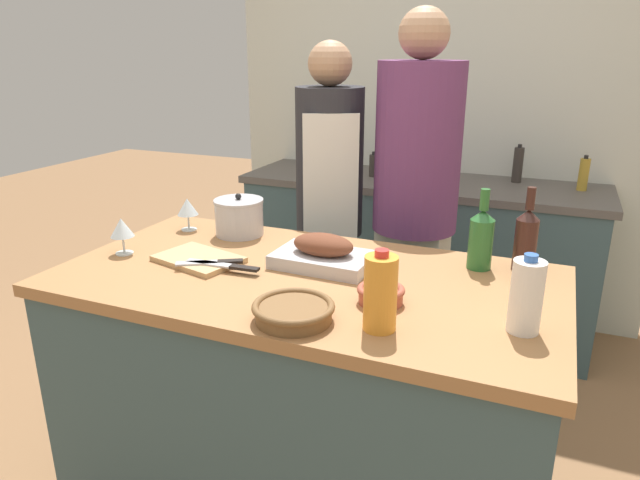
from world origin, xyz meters
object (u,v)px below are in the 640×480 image
at_px(juice_jug, 380,293).
at_px(wine_bottle_green, 481,238).
at_px(person_cook_aproned, 329,206).
at_px(wine_glass_right, 122,228).
at_px(person_cook_guest, 415,201).
at_px(milk_jug, 526,296).
at_px(stock_pot, 239,217).
at_px(wine_bottle_dark, 526,238).
at_px(condiment_bottle_short, 584,174).
at_px(mixing_bowl, 381,294).
at_px(knife_chef, 225,265).
at_px(roasting_pan, 323,254).
at_px(wicker_basket, 293,311).
at_px(condiment_bottle_tall, 518,165).
at_px(condiment_bottle_extra, 373,165).
at_px(knife_paring, 212,262).
at_px(wine_glass_left, 187,207).
at_px(cutting_board, 199,259).

distance_m(juice_jug, wine_bottle_green, 0.57).
bearing_deg(person_cook_aproned, wine_glass_right, -140.42).
bearing_deg(wine_bottle_green, person_cook_guest, 122.70).
bearing_deg(milk_jug, stock_pot, 158.82).
xyz_separation_m(stock_pot, wine_glass_right, (-0.26, -0.35, 0.02)).
xyz_separation_m(milk_jug, wine_bottle_dark, (-0.03, 0.44, 0.01)).
bearing_deg(condiment_bottle_short, wine_bottle_dark, -98.23).
xyz_separation_m(mixing_bowl, wine_bottle_dark, (0.35, 0.42, 0.08)).
bearing_deg(knife_chef, roasting_pan, 31.50).
bearing_deg(juice_jug, wine_bottle_green, 72.05).
height_order(wicker_basket, condiment_bottle_tall, condiment_bottle_tall).
distance_m(roasting_pan, condiment_bottle_short, 1.78).
xyz_separation_m(mixing_bowl, wine_glass_right, (-0.96, 0.05, 0.07)).
bearing_deg(wine_glass_right, juice_jug, -11.19).
bearing_deg(condiment_bottle_short, roasting_pan, -117.14).
xyz_separation_m(wicker_basket, condiment_bottle_extra, (-0.38, 1.89, 0.02)).
height_order(knife_paring, person_cook_aproned, person_cook_aproned).
height_order(wine_bottle_green, condiment_bottle_extra, wine_bottle_green).
height_order(juice_jug, knife_paring, juice_jug).
relative_size(wicker_basket, condiment_bottle_tall, 1.05).
bearing_deg(knife_chef, wine_bottle_green, 24.99).
distance_m(roasting_pan, juice_jug, 0.47).
bearing_deg(wicker_basket, knife_chef, 146.91).
bearing_deg(condiment_bottle_tall, juice_jug, -94.98).
xyz_separation_m(knife_chef, condiment_bottle_tall, (0.76, 1.83, 0.06)).
relative_size(wine_glass_left, wine_glass_right, 0.99).
height_order(stock_pot, wine_glass_left, stock_pot).
bearing_deg(roasting_pan, wine_glass_right, -167.02).
bearing_deg(knife_paring, wine_bottle_green, 23.01).
relative_size(cutting_board, condiment_bottle_short, 1.71).
bearing_deg(stock_pot, knife_chef, -66.68).
bearing_deg(roasting_pan, juice_jug, -49.57).
bearing_deg(wine_bottle_dark, knife_paring, -158.21).
bearing_deg(milk_jug, condiment_bottle_extra, 118.91).
bearing_deg(condiment_bottle_short, wine_glass_right, -130.80).
distance_m(wine_glass_right, condiment_bottle_short, 2.31).
bearing_deg(mixing_bowl, person_cook_guest, 98.03).
bearing_deg(juice_jug, knife_paring, 162.75).
height_order(mixing_bowl, person_cook_aproned, person_cook_aproned).
relative_size(knife_paring, condiment_bottle_tall, 0.97).
height_order(cutting_board, wine_glass_left, wine_glass_left).
bearing_deg(stock_pot, milk_jug, -21.18).
bearing_deg(milk_jug, condiment_bottle_tall, 95.08).
xyz_separation_m(wine_bottle_dark, wine_glass_right, (-1.31, -0.38, -0.02)).
distance_m(milk_jug, wine_glass_left, 1.35).
bearing_deg(cutting_board, condiment_bottle_short, 54.51).
xyz_separation_m(roasting_pan, milk_jug, (0.65, -0.23, 0.05)).
height_order(knife_chef, condiment_bottle_extra, condiment_bottle_extra).
height_order(wine_bottle_green, person_cook_aproned, person_cook_aproned).
distance_m(cutting_board, knife_paring, 0.09).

